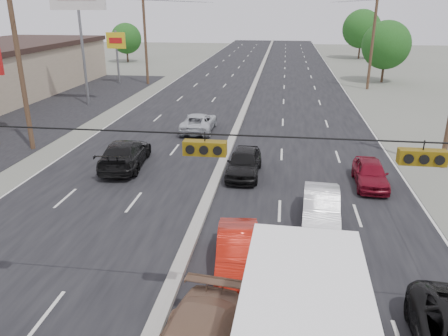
{
  "coord_description": "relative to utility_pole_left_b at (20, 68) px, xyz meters",
  "views": [
    {
      "loc": [
        3.3,
        -9.87,
        8.68
      ],
      "look_at": [
        0.97,
        7.32,
        2.2
      ],
      "focal_mm": 35.0,
      "sensor_mm": 36.0,
      "label": 1
    }
  ],
  "objects": [
    {
      "name": "traffic_signals",
      "position": [
        13.9,
        -15.0,
        0.39
      ],
      "size": [
        25.0,
        0.3,
        0.54
      ],
      "color": "black",
      "rests_on": "ground"
    },
    {
      "name": "oncoming_near",
      "position": [
        7.07,
        -2.37,
        -4.33
      ],
      "size": [
        2.67,
        5.52,
        1.55
      ],
      "primitive_type": "imported",
      "rotation": [
        0.0,
        0.0,
        3.24
      ],
      "color": "black",
      "rests_on": "ground"
    },
    {
      "name": "oncoming_far",
      "position": [
        9.8,
        5.56,
        -4.45
      ],
      "size": [
        2.29,
        4.8,
        1.32
      ],
      "primitive_type": "imported",
      "rotation": [
        0.0,
        0.0,
        3.16
      ],
      "color": "#B9BDC1",
      "rests_on": "ground"
    },
    {
      "name": "tree_right_far",
      "position": [
        28.5,
        55.0,
        -0.15
      ],
      "size": [
        6.4,
        6.4,
        8.16
      ],
      "color": "#382619",
      "rests_on": "ground"
    },
    {
      "name": "pole_sign_far",
      "position": [
        -3.5,
        25.0,
        -0.7
      ],
      "size": [
        2.2,
        0.25,
        6.0
      ],
      "color": "slate",
      "rests_on": "ground"
    },
    {
      "name": "parking_lot",
      "position": [
        -4.5,
        10.0,
        -5.11
      ],
      "size": [
        10.0,
        42.0,
        0.02
      ],
      "primitive_type": "cube",
      "color": "black",
      "rests_on": "ground"
    },
    {
      "name": "utility_pole_right_c",
      "position": [
        25.0,
        25.0,
        0.0
      ],
      "size": [
        1.6,
        0.3,
        10.0
      ],
      "color": "#422D1E",
      "rests_on": "ground"
    },
    {
      "name": "red_sedan",
      "position": [
        14.5,
        -11.8,
        -4.44
      ],
      "size": [
        1.8,
        4.19,
        1.34
      ],
      "primitive_type": "imported",
      "rotation": [
        0.0,
        0.0,
        0.09
      ],
      "color": "#A8160A",
      "rests_on": "ground"
    },
    {
      "name": "queue_car_e",
      "position": [
        20.4,
        -3.39,
        -4.45
      ],
      "size": [
        1.64,
        3.89,
        1.31
      ],
      "primitive_type": "imported",
      "rotation": [
        0.0,
        0.0,
        -0.02
      ],
      "color": "maroon",
      "rests_on": "ground"
    },
    {
      "name": "queue_car_a",
      "position": [
        13.9,
        -2.8,
        -4.38
      ],
      "size": [
        1.78,
        4.29,
        1.45
      ],
      "primitive_type": "imported",
      "rotation": [
        0.0,
        0.0,
        -0.02
      ],
      "color": "black",
      "rests_on": "ground"
    },
    {
      "name": "utility_pole_left_b",
      "position": [
        0.0,
        0.0,
        0.0
      ],
      "size": [
        1.6,
        0.3,
        10.0
      ],
      "color": "#422D1E",
      "rests_on": "ground"
    },
    {
      "name": "center_median",
      "position": [
        12.5,
        15.0,
        -5.01
      ],
      "size": [
        0.5,
        160.0,
        0.2
      ],
      "primitive_type": "cube",
      "color": "gray",
      "rests_on": "ground"
    },
    {
      "name": "road_surface",
      "position": [
        12.5,
        15.0,
        -5.11
      ],
      "size": [
        20.0,
        160.0,
        0.02
      ],
      "primitive_type": "cube",
      "color": "black",
      "rests_on": "ground"
    },
    {
      "name": "queue_car_b",
      "position": [
        17.61,
        -7.9,
        -4.41
      ],
      "size": [
        1.74,
        4.34,
        1.4
      ],
      "primitive_type": "imported",
      "rotation": [
        0.0,
        0.0,
        -0.06
      ],
      "color": "silver",
      "rests_on": "ground"
    },
    {
      "name": "tree_left_far",
      "position": [
        -9.5,
        45.0,
        -1.39
      ],
      "size": [
        4.8,
        4.8,
        6.12
      ],
      "color": "#382619",
      "rests_on": "ground"
    },
    {
      "name": "tree_right_mid",
      "position": [
        27.5,
        30.0,
        -0.77
      ],
      "size": [
        5.6,
        5.6,
        7.14
      ],
      "color": "#382619",
      "rests_on": "ground"
    },
    {
      "name": "utility_pole_left_c",
      "position": [
        0.0,
        25.0,
        0.0
      ],
      "size": [
        1.6,
        0.3,
        10.0
      ],
      "color": "#422D1E",
      "rests_on": "ground"
    },
    {
      "name": "pole_sign_billboard",
      "position": [
        -2.0,
        13.0,
        3.76
      ],
      "size": [
        5.0,
        0.25,
        11.0
      ],
      "color": "slate",
      "rests_on": "ground"
    },
    {
      "name": "ground",
      "position": [
        12.5,
        -15.0,
        -5.11
      ],
      "size": [
        200.0,
        200.0,
        0.0
      ],
      "primitive_type": "plane",
      "color": "#606356",
      "rests_on": "ground"
    }
  ]
}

